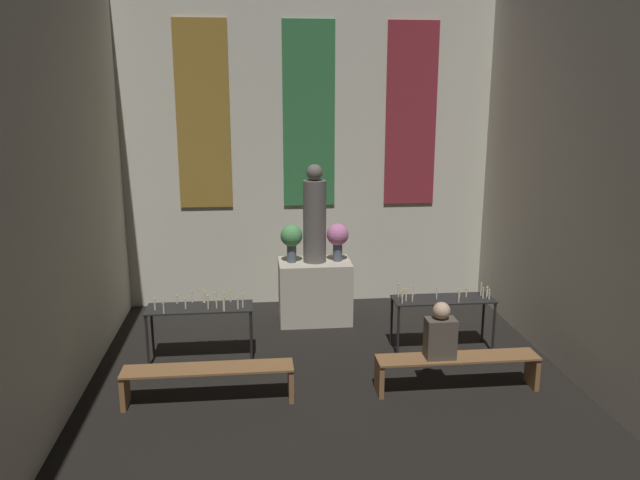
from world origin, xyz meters
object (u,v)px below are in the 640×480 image
at_px(pew_back_left, 208,377).
at_px(pew_back_right, 457,365).
at_px(candle_rack_right, 443,304).
at_px(statue, 315,217).
at_px(flower_vase_right, 338,237).
at_px(person_seated, 440,333).
at_px(altar, 315,291).
at_px(flower_vase_left, 291,238).
at_px(candle_rack_left, 200,313).

height_order(pew_back_left, pew_back_right, same).
xyz_separation_m(candle_rack_right, pew_back_left, (-3.20, -1.26, -0.35)).
distance_m(statue, pew_back_left, 3.27).
relative_size(candle_rack_right, pew_back_left, 0.71).
distance_m(flower_vase_right, pew_back_right, 3.00).
relative_size(statue, candle_rack_right, 1.07).
bearing_deg(candle_rack_right, statue, 142.23).
bearing_deg(person_seated, pew_back_left, 180.00).
height_order(flower_vase_right, person_seated, flower_vase_right).
distance_m(flower_vase_right, person_seated, 2.79).
bearing_deg(altar, pew_back_left, -120.40).
height_order(candle_rack_right, pew_back_left, candle_rack_right).
height_order(flower_vase_left, flower_vase_right, same).
bearing_deg(candle_rack_right, altar, 142.23).
relative_size(flower_vase_left, person_seated, 0.85).
bearing_deg(pew_back_left, flower_vase_right, 53.95).
xyz_separation_m(altar, pew_back_right, (1.51, -2.57, -0.17)).
height_order(statue, pew_back_right, statue).
bearing_deg(flower_vase_left, candle_rack_left, -135.26).
bearing_deg(flower_vase_left, candle_rack_right, -32.54).
xyz_separation_m(flower_vase_left, flower_vase_right, (0.73, 0.00, 0.00)).
bearing_deg(pew_back_left, candle_rack_right, 21.46).
xyz_separation_m(flower_vase_left, candle_rack_left, (-1.32, -1.31, -0.70)).
distance_m(statue, person_seated, 3.02).
relative_size(flower_vase_left, candle_rack_right, 0.42).
bearing_deg(pew_back_right, person_seated, 180.00).
xyz_separation_m(flower_vase_left, pew_back_left, (-1.14, -2.57, -1.05)).
bearing_deg(altar, flower_vase_right, 0.00).
bearing_deg(pew_back_right, altar, 120.40).
bearing_deg(candle_rack_right, pew_back_right, -98.36).
height_order(candle_rack_left, pew_back_right, candle_rack_left).
distance_m(flower_vase_left, flower_vase_right, 0.73).
distance_m(pew_back_left, person_seated, 2.81).
bearing_deg(pew_back_left, statue, 59.60).
bearing_deg(flower_vase_left, person_seated, -57.45).
distance_m(altar, candle_rack_right, 2.15).
height_order(statue, flower_vase_right, statue).
distance_m(flower_vase_right, candle_rack_right, 1.99).
bearing_deg(candle_rack_right, pew_back_left, -158.54).
relative_size(altar, statue, 0.74).
bearing_deg(statue, candle_rack_left, -142.13).
relative_size(altar, candle_rack_left, 0.79).
xyz_separation_m(altar, flower_vase_left, (-0.36, 0.00, 0.88)).
bearing_deg(pew_back_left, flower_vase_left, 65.99).
relative_size(candle_rack_right, pew_back_right, 0.71).
distance_m(altar, person_seated, 2.88).
bearing_deg(pew_back_right, candle_rack_right, 81.64).
bearing_deg(altar, pew_back_right, -59.60).
bearing_deg(statue, pew_back_right, -59.60).
height_order(statue, pew_back_left, statue).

